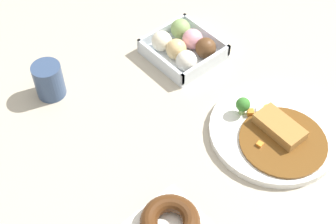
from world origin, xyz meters
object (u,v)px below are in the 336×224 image
at_px(curry_plate, 274,131).
at_px(coffee_mug, 49,80).
at_px(donut_box, 184,47).
at_px(chocolate_ring_donut, 170,222).

bearing_deg(curry_plate, coffee_mug, -144.73).
bearing_deg(coffee_mug, curry_plate, 35.27).
xyz_separation_m(curry_plate, donut_box, (-0.33, 0.02, 0.02)).
distance_m(donut_box, chocolate_ring_donut, 0.49).
bearing_deg(curry_plate, donut_box, 176.23).
bearing_deg(donut_box, chocolate_ring_donut, -45.13).
xyz_separation_m(curry_plate, chocolate_ring_donut, (0.02, -0.32, 0.00)).
distance_m(chocolate_ring_donut, coffee_mug, 0.45).
bearing_deg(chocolate_ring_donut, curry_plate, 93.00).
bearing_deg(donut_box, coffee_mug, -108.29).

